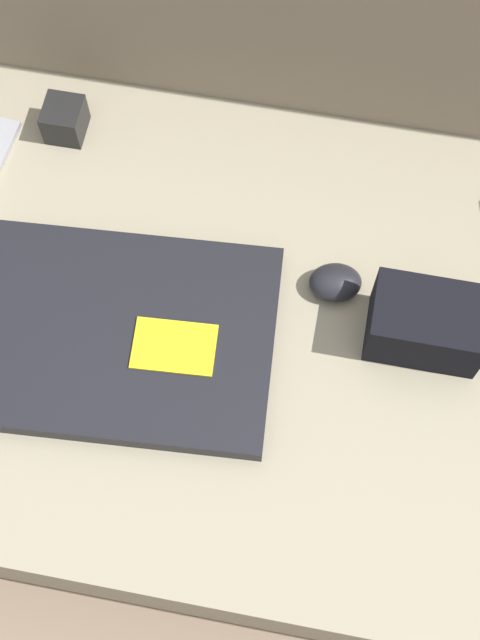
# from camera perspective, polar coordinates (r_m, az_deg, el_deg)

# --- Properties ---
(ground_plane) EXTENTS (8.00, 8.00, 0.00)m
(ground_plane) POSITION_cam_1_polar(r_m,az_deg,el_deg) (1.14, 0.00, -3.34)
(ground_plane) COLOR #7A6651
(couch_seat) EXTENTS (0.98, 0.61, 0.15)m
(couch_seat) POSITION_cam_1_polar(r_m,az_deg,el_deg) (1.07, 0.00, -1.99)
(couch_seat) COLOR gray
(couch_seat) RESTS_ON ground_plane
(laptop) EXTENTS (0.35, 0.27, 0.03)m
(laptop) POSITION_cam_1_polar(r_m,az_deg,el_deg) (0.99, -7.34, -1.00)
(laptop) COLOR black
(laptop) RESTS_ON couch_seat
(computer_mouse) EXTENTS (0.07, 0.06, 0.03)m
(computer_mouse) POSITION_cam_1_polar(r_m,az_deg,el_deg) (1.01, 6.12, 2.41)
(computer_mouse) COLOR black
(computer_mouse) RESTS_ON couch_seat
(camera_pouch) EXTENTS (0.12, 0.08, 0.08)m
(camera_pouch) POSITION_cam_1_polar(r_m,az_deg,el_deg) (0.98, 11.86, -0.24)
(camera_pouch) COLOR black
(camera_pouch) RESTS_ON couch_seat
(charger_brick) EXTENTS (0.05, 0.05, 0.05)m
(charger_brick) POSITION_cam_1_polar(r_m,az_deg,el_deg) (1.13, -11.16, 12.48)
(charger_brick) COLOR black
(charger_brick) RESTS_ON couch_seat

